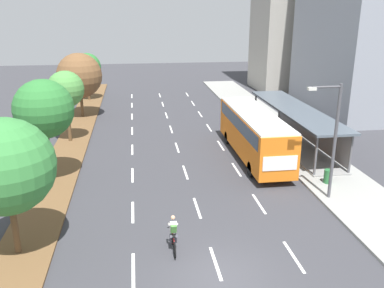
{
  "coord_description": "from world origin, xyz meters",
  "views": [
    {
      "loc": [
        -3.11,
        -13.87,
        10.35
      ],
      "look_at": [
        0.77,
        13.67,
        1.2
      ],
      "focal_mm": 38.41,
      "sensor_mm": 36.0,
      "label": 1
    }
  ],
  "objects": [
    {
      "name": "ground_plane",
      "position": [
        0.0,
        0.0,
        0.0
      ],
      "size": [
        140.0,
        140.0,
        0.0
      ],
      "primitive_type": "plane",
      "color": "#38383D"
    },
    {
      "name": "median_strip",
      "position": [
        -8.3,
        20.0,
        0.06
      ],
      "size": [
        2.6,
        52.0,
        0.12
      ],
      "primitive_type": "cube",
      "color": "brown",
      "rests_on": "ground"
    },
    {
      "name": "sidewalk_right",
      "position": [
        9.25,
        20.0,
        0.07
      ],
      "size": [
        4.5,
        52.0,
        0.15
      ],
      "primitive_type": "cube",
      "color": "gray",
      "rests_on": "ground"
    },
    {
      "name": "lane_divider_left",
      "position": [
        -3.5,
        16.57,
        0.0
      ],
      "size": [
        0.14,
        44.15,
        0.01
      ],
      "color": "white",
      "rests_on": "ground"
    },
    {
      "name": "lane_divider_center",
      "position": [
        0.0,
        16.57,
        0.0
      ],
      "size": [
        0.14,
        44.15,
        0.01
      ],
      "color": "white",
      "rests_on": "ground"
    },
    {
      "name": "lane_divider_right",
      "position": [
        3.5,
        16.57,
        0.0
      ],
      "size": [
        0.14,
        44.15,
        0.01
      ],
      "color": "white",
      "rests_on": "ground"
    },
    {
      "name": "bus_shelter",
      "position": [
        9.53,
        15.95,
        1.86
      ],
      "size": [
        2.9,
        14.34,
        2.86
      ],
      "color": "gray",
      "rests_on": "sidewalk_right"
    },
    {
      "name": "bus",
      "position": [
        5.25,
        13.57,
        2.07
      ],
      "size": [
        2.54,
        11.29,
        3.37
      ],
      "color": "orange",
      "rests_on": "ground"
    },
    {
      "name": "cyclist",
      "position": [
        -1.69,
        2.16,
        0.79
      ],
      "size": [
        0.46,
        1.82,
        1.71
      ],
      "color": "black",
      "rests_on": "ground"
    },
    {
      "name": "median_tree_nearest",
      "position": [
        -8.54,
        2.86,
        4.16
      ],
      "size": [
        4.1,
        4.1,
        6.1
      ],
      "color": "brown",
      "rests_on": "median_strip"
    },
    {
      "name": "median_tree_second",
      "position": [
        -8.55,
        11.04,
        4.67
      ],
      "size": [
        3.57,
        3.57,
        6.35
      ],
      "color": "brown",
      "rests_on": "median_strip"
    },
    {
      "name": "median_tree_third",
      "position": [
        -8.51,
        19.22,
        4.34
      ],
      "size": [
        2.9,
        2.9,
        5.7
      ],
      "color": "brown",
      "rests_on": "median_strip"
    },
    {
      "name": "median_tree_fourth",
      "position": [
        -8.41,
        27.39,
        4.18
      ],
      "size": [
        4.39,
        4.39,
        6.26
      ],
      "color": "brown",
      "rests_on": "median_strip"
    },
    {
      "name": "median_tree_fifth",
      "position": [
        -8.53,
        35.57,
        3.91
      ],
      "size": [
        3.27,
        3.27,
        5.44
      ],
      "color": "brown",
      "rests_on": "median_strip"
    },
    {
      "name": "streetlight",
      "position": [
        7.42,
        6.15,
        3.89
      ],
      "size": [
        1.91,
        0.24,
        6.5
      ],
      "color": "#4C4C51",
      "rests_on": "sidewalk_right"
    },
    {
      "name": "trash_bin",
      "position": [
        8.45,
        8.08,
        0.57
      ],
      "size": [
        0.52,
        0.52,
        0.85
      ],
      "primitive_type": "cylinder",
      "color": "#286B38",
      "rests_on": "sidewalk_right"
    },
    {
      "name": "building_near_right",
      "position": [
        21.04,
        26.16,
        8.62
      ],
      "size": [
        11.25,
        14.4,
        17.25
      ],
      "primitive_type": "cube",
      "color": "#8E939E",
      "rests_on": "ground"
    }
  ]
}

